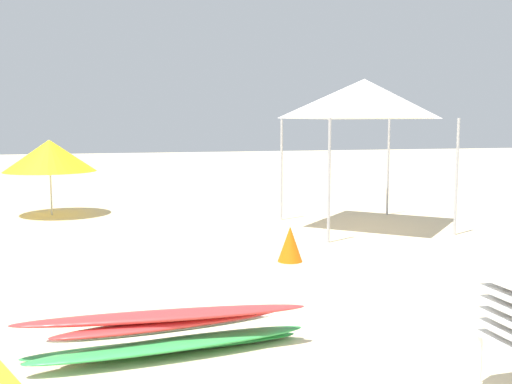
{
  "coord_description": "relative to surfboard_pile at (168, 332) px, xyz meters",
  "views": [
    {
      "loc": [
        -0.8,
        -2.85,
        2.02
      ],
      "look_at": [
        1.16,
        3.82,
        1.22
      ],
      "focal_mm": 41.21,
      "sensor_mm": 36.0,
      "label": 1
    }
  ],
  "objects": [
    {
      "name": "surfboard_pile",
      "position": [
        0.0,
        0.0,
        0.0
      ],
      "size": [
        2.61,
        0.69,
        0.4
      ],
      "color": "green",
      "rests_on": "ground"
    },
    {
      "name": "beach_umbrella_left",
      "position": [
        -1.4,
        8.76,
        1.14
      ],
      "size": [
        2.02,
        2.02,
        1.69
      ],
      "color": "beige",
      "rests_on": "ground"
    },
    {
      "name": "popup_canopy",
      "position": [
        4.6,
        5.44,
        2.32
      ],
      "size": [
        2.57,
        2.57,
        2.9
      ],
      "color": "#B2B2B7",
      "rests_on": "ground"
    },
    {
      "name": "traffic_cone_near",
      "position": [
        2.23,
        3.02,
        0.07
      ],
      "size": [
        0.37,
        0.37,
        0.53
      ],
      "primitive_type": "cone",
      "color": "orange",
      "rests_on": "ground"
    }
  ]
}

